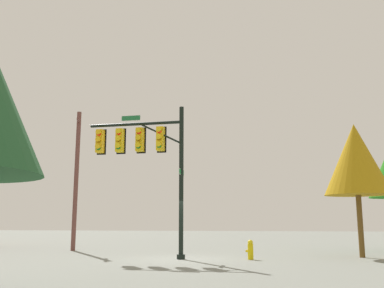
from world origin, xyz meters
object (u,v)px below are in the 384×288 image
object	(u,v)px
utility_pole	(76,177)
fire_hydrant	(250,250)
signal_pole_assembly	(143,150)
tree_near	(356,159)

from	to	relation	value
utility_pole	fire_hydrant	bearing A→B (deg)	157.46
signal_pole_assembly	tree_near	distance (m)	10.01
utility_pole	fire_hydrant	world-z (taller)	utility_pole
signal_pole_assembly	fire_hydrant	bearing A→B (deg)	-176.48
fire_hydrant	tree_near	size ratio (longest dim) A/B	0.13
utility_pole	fire_hydrant	distance (m)	11.53
signal_pole_assembly	utility_pole	distance (m)	6.96
utility_pole	tree_near	distance (m)	15.18
signal_pole_assembly	utility_pole	world-z (taller)	utility_pole
fire_hydrant	tree_near	distance (m)	6.72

